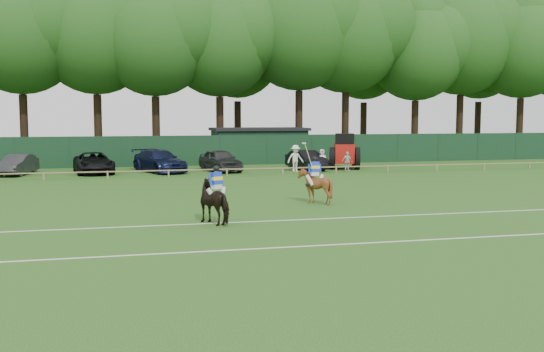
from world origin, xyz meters
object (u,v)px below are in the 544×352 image
object	(u,v)px
estate_black	(307,160)
utility_shed	(259,145)
horse_chestnut	(315,186)
spectator_right	(322,160)
tractor	(344,152)
polo_ball	(218,212)
hatch_grey	(220,160)
suv_black	(94,163)
spectator_left	(295,158)
sedan_navy	(159,161)
sedan_grey	(17,165)
spectator_mid	(347,161)
horse_dark	(216,202)

from	to	relation	value
estate_black	utility_shed	size ratio (longest dim) A/B	0.54
horse_chestnut	spectator_right	bearing A→B (deg)	-106.98
utility_shed	tractor	world-z (taller)	utility_shed
spectator_right	polo_ball	bearing A→B (deg)	-111.20
hatch_grey	estate_black	xyz separation A→B (m)	(6.62, -0.32, -0.08)
suv_black	spectator_left	bearing A→B (deg)	-15.68
horse_chestnut	sedan_navy	bearing A→B (deg)	-69.39
suv_black	spectator_right	size ratio (longest dim) A/B	3.40
hatch_grey	tractor	size ratio (longest dim) A/B	1.28
sedan_grey	tractor	distance (m)	24.01
estate_black	spectator_left	world-z (taller)	spectator_left
sedan_navy	spectator_mid	bearing A→B (deg)	-32.90
estate_black	polo_ball	distance (m)	21.79
horse_chestnut	estate_black	xyz separation A→B (m)	(5.03, 17.66, -0.09)
spectator_left	spectator_right	size ratio (longest dim) A/B	1.23
utility_shed	tractor	bearing A→B (deg)	-60.75
estate_black	spectator_left	size ratio (longest dim) A/B	2.30
horse_chestnut	estate_black	size ratio (longest dim) A/B	0.37
hatch_grey	polo_ball	world-z (taller)	hatch_grey
sedan_navy	tractor	world-z (taller)	tractor
estate_black	spectator_mid	world-z (taller)	estate_black
horse_dark	estate_black	distance (m)	24.38
spectator_mid	utility_shed	size ratio (longest dim) A/B	0.18
sedan_navy	spectator_mid	xyz separation A→B (m)	(13.60, -2.72, -0.08)
hatch_grey	estate_black	bearing A→B (deg)	-16.61
sedan_grey	horse_chestnut	bearing A→B (deg)	-35.69
horse_dark	hatch_grey	distance (m)	22.68
suv_black	estate_black	bearing A→B (deg)	-10.77
hatch_grey	polo_ball	size ratio (longest dim) A/B	53.69
sedan_navy	spectator_left	bearing A→B (deg)	-33.10
spectator_left	spectator_mid	distance (m)	3.87
spectator_right	spectator_mid	bearing A→B (deg)	-29.67
utility_shed	estate_black	bearing A→B (deg)	-79.17
hatch_grey	utility_shed	size ratio (longest dim) A/B	0.58
sedan_grey	estate_black	bearing A→B (deg)	11.35
horse_dark	spectator_right	world-z (taller)	horse_dark
polo_ball	utility_shed	distance (m)	29.54
horse_dark	spectator_mid	size ratio (longest dim) A/B	1.37
polo_ball	utility_shed	xyz separation A→B (m)	(8.23, 28.34, 1.49)
spectator_mid	sedan_navy	bearing A→B (deg)	161.57
tractor	estate_black	bearing A→B (deg)	-157.15
hatch_grey	spectator_left	xyz separation A→B (m)	(5.38, -1.51, 0.16)
horse_dark	spectator_right	distance (m)	24.24
horse_dark	polo_ball	size ratio (longest dim) A/B	22.48
estate_black	spectator_right	world-z (taller)	spectator_right
sedan_grey	polo_ball	bearing A→B (deg)	-47.85
horse_chestnut	spectator_mid	world-z (taller)	horse_chestnut
suv_black	sedan_navy	distance (m)	4.65
utility_shed	spectator_left	bearing A→B (deg)	-87.33
spectator_right	polo_ball	world-z (taller)	spectator_right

